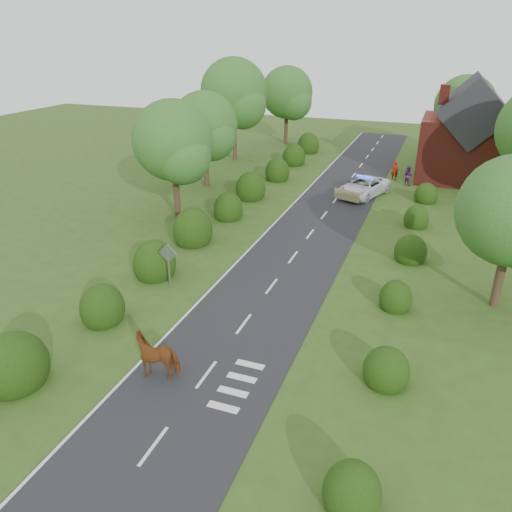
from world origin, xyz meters
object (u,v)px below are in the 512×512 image
at_px(pedestrian_purple, 408,176).
at_px(police_van, 364,187).
at_px(cow, 158,356).
at_px(pedestrian_red, 395,171).
at_px(road_sign, 168,259).

bearing_deg(pedestrian_purple, police_van, 91.63).
xyz_separation_m(cow, pedestrian_purple, (6.83, 30.88, 0.10)).
bearing_deg(pedestrian_red, road_sign, 63.04).
relative_size(road_sign, police_van, 0.42).
relative_size(road_sign, pedestrian_red, 1.46).
distance_m(road_sign, police_van, 21.06).
bearing_deg(pedestrian_red, pedestrian_purple, 126.40).
height_order(road_sign, police_van, road_sign).
bearing_deg(cow, police_van, 155.29).
relative_size(road_sign, pedestrian_purple, 1.48).
bearing_deg(cow, pedestrian_purple, 150.86).
bearing_deg(pedestrian_purple, road_sign, 103.91).
height_order(cow, pedestrian_purple, pedestrian_purple).
xyz_separation_m(pedestrian_red, pedestrian_purple, (1.28, -1.30, -0.01)).
relative_size(pedestrian_red, pedestrian_purple, 1.02).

